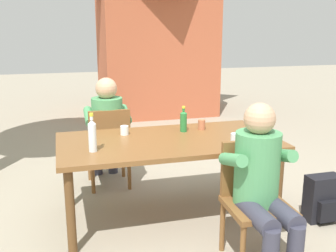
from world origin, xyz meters
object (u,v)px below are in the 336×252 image
Objects in this scene: backpack_by_near_side at (323,199)px; brick_kiosk at (155,35)px; person_in_plaid_shirt at (262,179)px; cup_white at (124,130)px; chair_near_right at (254,195)px; bottle_green at (184,121)px; dining_table at (168,147)px; bottle_blue at (253,134)px; person_in_white_shirt at (107,126)px; cup_terracotta at (202,125)px; chair_far_left at (109,144)px; bottle_clear at (92,135)px; cup_glass at (235,139)px.

backpack_by_near_side is 5.14m from brick_kiosk.
cup_white is (-0.77, 1.15, 0.11)m from person_in_plaid_shirt.
bottle_green is at bearing 102.31° from chair_near_right.
bottle_blue is (0.60, -0.42, 0.19)m from dining_table.
bottle_green is (-0.22, 1.12, 0.17)m from person_in_plaid_shirt.
person_in_white_shirt is at bearing 116.79° from chair_near_right.
bottle_green is at bearing 45.79° from dining_table.
person_in_white_shirt reaches higher than cup_terracotta.
cup_terracotta is at bearing -33.48° from chair_far_left.
person_in_white_shirt is 2.00m from person_in_plaid_shirt.
chair_near_right reaches higher than dining_table.
person_in_white_shirt is at bearing 141.59° from cup_terracotta.
cup_terracotta is (0.40, 0.25, 0.12)m from dining_table.
chair_far_left is at bearing -110.74° from brick_kiosk.
bottle_clear is at bearing -127.07° from cup_white.
person_in_white_shirt is 4.41× the size of bottle_blue.
cup_white is (-0.34, 0.25, 0.12)m from dining_table.
dining_table is 1.45m from backpack_by_near_side.
bottle_clear is at bearing -155.89° from bottle_green.
bottle_blue is at bearing -49.75° from chair_far_left.
bottle_blue is 0.09× the size of brick_kiosk.
bottle_clear is 0.75× the size of backpack_by_near_side.
bottle_clear is 3.34× the size of cup_glass.
cup_white is 0.03× the size of brick_kiosk.
brick_kiosk reaches higher than dining_table.
cup_glass is at bearing -52.10° from person_in_white_shirt.
cup_terracotta reaches higher than cup_glass.
cup_white reaches higher than dining_table.
cup_glass is at bearing -79.22° from cup_terracotta.
person_in_plaid_shirt is 12.68× the size of cup_glass.
chair_near_right is at bearing -61.67° from chair_far_left.
bottle_blue is 0.65× the size of backpack_by_near_side.
backpack_by_near_side is at bearing -38.04° from cup_terracotta.
dining_table is at bearing 118.44° from chair_near_right.
chair_far_left is 0.74× the size of person_in_plaid_shirt.
bottle_blue reaches higher than cup_glass.
person_in_white_shirt and person_in_plaid_shirt have the same top height.
chair_far_left is 2.10× the size of backpack_by_near_side.
cup_white is at bearing 143.92° from dining_table.
brick_kiosk reaches higher than chair_far_left.
chair_near_right is at bearing -77.69° from bottle_green.
dining_table is at bearing -102.27° from brick_kiosk.
brick_kiosk is at bearing 79.82° from bottle_green.
brick_kiosk is at bearing 85.57° from bottle_blue.
dining_table is 1.61× the size of person_in_white_shirt.
bottle_clear is (-1.09, 0.73, 0.20)m from person_in_plaid_shirt.
person_in_white_shirt is at bearing 115.29° from dining_table.
chair_near_right is 3.25× the size of bottle_blue.
dining_table is 0.75m from bottle_blue.
person_in_plaid_shirt reaches higher than bottle_green.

